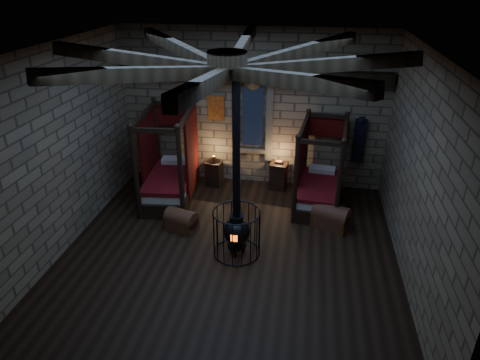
% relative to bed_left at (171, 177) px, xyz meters
% --- Properties ---
extents(room, '(7.02, 7.02, 4.29)m').
position_rel_bed_left_xyz_m(room, '(1.97, -2.10, 3.17)').
color(room, black).
rests_on(room, ground).
extents(bed_left, '(1.38, 2.32, 2.31)m').
position_rel_bed_left_xyz_m(bed_left, '(0.00, 0.00, 0.00)').
color(bed_left, black).
rests_on(bed_left, ground).
extents(bed_right, '(1.26, 2.13, 2.13)m').
position_rel_bed_left_xyz_m(bed_right, '(3.82, 0.22, -0.05)').
color(bed_right, black).
rests_on(bed_right, ground).
extents(trunk_left, '(0.80, 0.64, 0.52)m').
position_rel_bed_left_xyz_m(trunk_left, '(0.71, -1.49, -0.34)').
color(trunk_left, '#582E1B').
rests_on(trunk_left, ground).
extents(trunk_right, '(0.94, 0.78, 0.60)m').
position_rel_bed_left_xyz_m(trunk_right, '(4.11, -0.83, -0.31)').
color(trunk_right, '#582E1B').
rests_on(trunk_right, ground).
extents(nightstand_left, '(0.50, 0.49, 0.88)m').
position_rel_bed_left_xyz_m(nightstand_left, '(0.97, 0.86, -0.20)').
color(nightstand_left, black).
rests_on(nightstand_left, ground).
extents(nightstand_right, '(0.53, 0.51, 0.81)m').
position_rel_bed_left_xyz_m(nightstand_right, '(2.74, 0.95, -0.19)').
color(nightstand_right, black).
rests_on(nightstand_right, ground).
extents(stove, '(1.00, 1.00, 4.05)m').
position_rel_bed_left_xyz_m(stove, '(2.13, -2.21, 0.05)').
color(stove, black).
rests_on(stove, ground).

